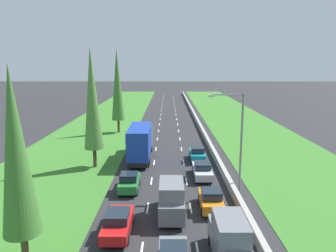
{
  "coord_description": "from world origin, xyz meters",
  "views": [
    {
      "loc": [
        -0.1,
        -2.83,
        11.48
      ],
      "look_at": [
        -0.09,
        53.28,
        0.42
      ],
      "focal_mm": 33.76,
      "sensor_mm": 36.0,
      "label": 1
    }
  ],
  "objects_px": {
    "grey_van_right_lane": "(229,239)",
    "poplar_tree_third": "(117,85)",
    "silver_sedan_right_lane": "(202,170)",
    "red_sedan_left_lane": "(118,222)",
    "orange_hatchback_right_lane": "(211,199)",
    "street_light_mast": "(238,135)",
    "teal_hatchback_right_lane_fifth": "(197,154)",
    "poplar_tree_second": "(92,99)",
    "green_hatchback_left_lane": "(129,182)",
    "grey_van_centre_lane": "(171,199)",
    "blue_box_truck_left_lane": "(140,142)",
    "poplar_tree_nearest": "(16,153)"
  },
  "relations": [
    {
      "from": "street_light_mast",
      "to": "teal_hatchback_right_lane_fifth",
      "type": "bearing_deg",
      "value": 106.26
    },
    {
      "from": "poplar_tree_third",
      "to": "poplar_tree_nearest",
      "type": "bearing_deg",
      "value": -89.54
    },
    {
      "from": "grey_van_centre_lane",
      "to": "teal_hatchback_right_lane_fifth",
      "type": "distance_m",
      "value": 14.58
    },
    {
      "from": "silver_sedan_right_lane",
      "to": "street_light_mast",
      "type": "xyz_separation_m",
      "value": [
        2.72,
        -3.4,
        4.42
      ]
    },
    {
      "from": "grey_van_right_lane",
      "to": "poplar_tree_second",
      "type": "xyz_separation_m",
      "value": [
        -11.86,
        17.36,
        6.35
      ]
    },
    {
      "from": "green_hatchback_left_lane",
      "to": "poplar_tree_second",
      "type": "height_order",
      "value": "poplar_tree_second"
    },
    {
      "from": "orange_hatchback_right_lane",
      "to": "silver_sedan_right_lane",
      "type": "height_order",
      "value": "orange_hatchback_right_lane"
    },
    {
      "from": "orange_hatchback_right_lane",
      "to": "grey_van_centre_lane",
      "type": "bearing_deg",
      "value": -160.28
    },
    {
      "from": "blue_box_truck_left_lane",
      "to": "poplar_tree_nearest",
      "type": "xyz_separation_m",
      "value": [
        -4.76,
        -21.14,
        4.65
      ]
    },
    {
      "from": "silver_sedan_right_lane",
      "to": "poplar_tree_second",
      "type": "distance_m",
      "value": 14.07
    },
    {
      "from": "orange_hatchback_right_lane",
      "to": "blue_box_truck_left_lane",
      "type": "distance_m",
      "value": 15.34
    },
    {
      "from": "blue_box_truck_left_lane",
      "to": "poplar_tree_nearest",
      "type": "relative_size",
      "value": 0.81
    },
    {
      "from": "silver_sedan_right_lane",
      "to": "poplar_tree_third",
      "type": "distance_m",
      "value": 25.83
    },
    {
      "from": "orange_hatchback_right_lane",
      "to": "red_sedan_left_lane",
      "type": "bearing_deg",
      "value": -151.78
    },
    {
      "from": "red_sedan_left_lane",
      "to": "poplar_tree_second",
      "type": "xyz_separation_m",
      "value": [
        -4.82,
        14.28,
        6.94
      ]
    },
    {
      "from": "green_hatchback_left_lane",
      "to": "blue_box_truck_left_lane",
      "type": "height_order",
      "value": "blue_box_truck_left_lane"
    },
    {
      "from": "grey_van_right_lane",
      "to": "blue_box_truck_left_lane",
      "type": "distance_m",
      "value": 21.63
    },
    {
      "from": "silver_sedan_right_lane",
      "to": "red_sedan_left_lane",
      "type": "bearing_deg",
      "value": -122.53
    },
    {
      "from": "grey_van_right_lane",
      "to": "street_light_mast",
      "type": "relative_size",
      "value": 0.54
    },
    {
      "from": "grey_van_right_lane",
      "to": "poplar_tree_third",
      "type": "bearing_deg",
      "value": 108.56
    },
    {
      "from": "grey_van_right_lane",
      "to": "green_hatchback_left_lane",
      "type": "height_order",
      "value": "grey_van_right_lane"
    },
    {
      "from": "green_hatchback_left_lane",
      "to": "blue_box_truck_left_lane",
      "type": "relative_size",
      "value": 0.41
    },
    {
      "from": "red_sedan_left_lane",
      "to": "grey_van_centre_lane",
      "type": "relative_size",
      "value": 0.92
    },
    {
      "from": "poplar_tree_third",
      "to": "orange_hatchback_right_lane",
      "type": "bearing_deg",
      "value": -67.81
    },
    {
      "from": "red_sedan_left_lane",
      "to": "green_hatchback_left_lane",
      "type": "height_order",
      "value": "green_hatchback_left_lane"
    },
    {
      "from": "green_hatchback_left_lane",
      "to": "orange_hatchback_right_lane",
      "type": "bearing_deg",
      "value": -28.92
    },
    {
      "from": "green_hatchback_left_lane",
      "to": "poplar_tree_second",
      "type": "xyz_separation_m",
      "value": [
        -4.7,
        6.75,
        6.91
      ]
    },
    {
      "from": "green_hatchback_left_lane",
      "to": "poplar_tree_second",
      "type": "distance_m",
      "value": 10.74
    },
    {
      "from": "teal_hatchback_right_lane_fifth",
      "to": "poplar_tree_second",
      "type": "distance_m",
      "value": 13.88
    },
    {
      "from": "poplar_tree_nearest",
      "to": "silver_sedan_right_lane",
      "type": "bearing_deg",
      "value": 51.6
    },
    {
      "from": "orange_hatchback_right_lane",
      "to": "poplar_tree_nearest",
      "type": "height_order",
      "value": "poplar_tree_nearest"
    },
    {
      "from": "grey_van_right_lane",
      "to": "silver_sedan_right_lane",
      "type": "height_order",
      "value": "grey_van_right_lane"
    },
    {
      "from": "green_hatchback_left_lane",
      "to": "poplar_tree_third",
      "type": "bearing_deg",
      "value": 100.91
    },
    {
      "from": "silver_sedan_right_lane",
      "to": "teal_hatchback_right_lane_fifth",
      "type": "height_order",
      "value": "teal_hatchback_right_lane_fifth"
    },
    {
      "from": "street_light_mast",
      "to": "poplar_tree_nearest",
      "type": "bearing_deg",
      "value": -141.87
    },
    {
      "from": "poplar_tree_third",
      "to": "grey_van_centre_lane",
      "type": "bearing_deg",
      "value": -73.96
    },
    {
      "from": "red_sedan_left_lane",
      "to": "orange_hatchback_right_lane",
      "type": "height_order",
      "value": "orange_hatchback_right_lane"
    },
    {
      "from": "grey_van_right_lane",
      "to": "orange_hatchback_right_lane",
      "type": "distance_m",
      "value": 6.79
    },
    {
      "from": "poplar_tree_nearest",
      "to": "poplar_tree_second",
      "type": "bearing_deg",
      "value": 90.49
    },
    {
      "from": "red_sedan_left_lane",
      "to": "grey_van_centre_lane",
      "type": "bearing_deg",
      "value": 34.57
    },
    {
      "from": "silver_sedan_right_lane",
      "to": "blue_box_truck_left_lane",
      "type": "relative_size",
      "value": 0.48
    },
    {
      "from": "grey_van_right_lane",
      "to": "teal_hatchback_right_lane_fifth",
      "type": "distance_m",
      "value": 19.83
    },
    {
      "from": "silver_sedan_right_lane",
      "to": "blue_box_truck_left_lane",
      "type": "distance_m",
      "value": 9.54
    },
    {
      "from": "silver_sedan_right_lane",
      "to": "poplar_tree_third",
      "type": "relative_size",
      "value": 0.32
    },
    {
      "from": "silver_sedan_right_lane",
      "to": "teal_hatchback_right_lane_fifth",
      "type": "relative_size",
      "value": 1.15
    },
    {
      "from": "grey_van_centre_lane",
      "to": "poplar_tree_nearest",
      "type": "bearing_deg",
      "value": -143.01
    },
    {
      "from": "orange_hatchback_right_lane",
      "to": "street_light_mast",
      "type": "relative_size",
      "value": 0.43
    },
    {
      "from": "blue_box_truck_left_lane",
      "to": "poplar_tree_third",
      "type": "distance_m",
      "value": 17.11
    },
    {
      "from": "poplar_tree_second",
      "to": "teal_hatchback_right_lane_fifth",
      "type": "bearing_deg",
      "value": 11.8
    },
    {
      "from": "red_sedan_left_lane",
      "to": "teal_hatchback_right_lane_fifth",
      "type": "relative_size",
      "value": 1.15
    }
  ]
}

